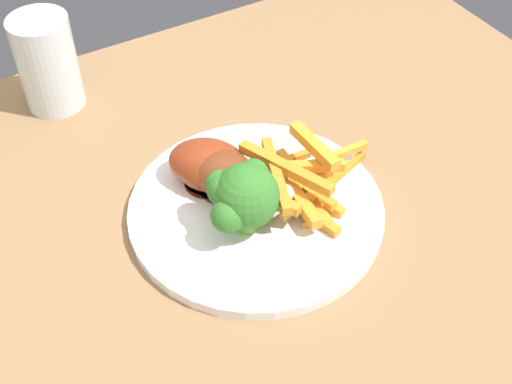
% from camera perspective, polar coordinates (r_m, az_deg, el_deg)
% --- Properties ---
extents(dining_table, '(0.98, 0.77, 0.75)m').
position_cam_1_polar(dining_table, '(0.76, -1.36, -10.57)').
color(dining_table, '#8E6B47').
rests_on(dining_table, ground_plane).
extents(dinner_plate, '(0.26, 0.26, 0.01)m').
position_cam_1_polar(dinner_plate, '(0.69, -0.00, -1.51)').
color(dinner_plate, white).
rests_on(dinner_plate, dining_table).
extents(broccoli_floret_front, '(0.07, 0.07, 0.07)m').
position_cam_1_polar(broccoli_floret_front, '(0.63, -1.19, -0.28)').
color(broccoli_floret_front, '#7EB44A').
rests_on(broccoli_floret_front, dinner_plate).
extents(carrot_fries_pile, '(0.15, 0.12, 0.05)m').
position_cam_1_polar(carrot_fries_pile, '(0.68, 3.67, 0.87)').
color(carrot_fries_pile, orange).
rests_on(carrot_fries_pile, dinner_plate).
extents(chicken_drumstick_near, '(0.10, 0.12, 0.04)m').
position_cam_1_polar(chicken_drumstick_near, '(0.69, -3.66, 1.84)').
color(chicken_drumstick_near, '#551D0A').
rests_on(chicken_drumstick_near, dinner_plate).
extents(chicken_drumstick_far, '(0.12, 0.11, 0.04)m').
position_cam_1_polar(chicken_drumstick_far, '(0.70, -3.76, 2.37)').
color(chicken_drumstick_far, '#611E0E').
rests_on(chicken_drumstick_far, dinner_plate).
extents(chicken_drumstick_extra, '(0.09, 0.11, 0.04)m').
position_cam_1_polar(chicken_drumstick_extra, '(0.69, -2.52, 1.53)').
color(chicken_drumstick_extra, '#501F0E').
rests_on(chicken_drumstick_extra, dinner_plate).
extents(water_glass, '(0.07, 0.07, 0.11)m').
position_cam_1_polar(water_glass, '(0.83, -16.94, 10.23)').
color(water_glass, silver).
rests_on(water_glass, dining_table).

